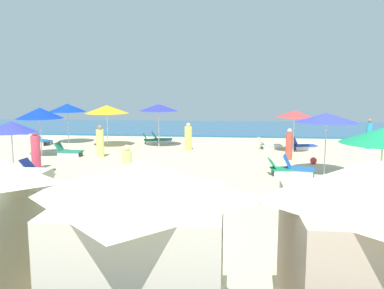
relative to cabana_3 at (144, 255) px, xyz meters
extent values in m
plane|color=beige|center=(-1.84, 3.74, -1.35)|extent=(60.00, 60.00, 0.00)
cube|color=#235885|center=(-1.84, 28.05, -1.29)|extent=(60.00, 11.38, 0.12)
cube|color=beige|center=(0.00, 0.00, -0.29)|extent=(2.07, 2.06, 2.11)
pyramid|color=beige|center=(0.00, 0.00, 1.02)|extent=(2.28, 2.27, 0.50)
cube|color=#C5AB96|center=(2.83, 0.07, -0.28)|extent=(1.99, 2.19, 2.13)
pyramid|color=beige|center=(2.83, 0.07, 1.05)|extent=(2.19, 2.41, 0.53)
cylinder|color=silver|center=(-6.15, 17.62, -0.38)|extent=(0.05, 0.05, 1.93)
cone|color=gold|center=(-6.15, 17.62, 0.81)|extent=(2.49, 2.49, 0.46)
cylinder|color=silver|center=(4.28, 16.65, -0.41)|extent=(0.05, 0.05, 1.87)
cone|color=#D43B3D|center=(4.28, 16.65, 0.70)|extent=(1.98, 1.98, 0.35)
cube|color=silver|center=(5.06, 17.25, -1.24)|extent=(1.12, 0.32, 0.22)
cube|color=silver|center=(4.92, 17.81, -1.24)|extent=(1.12, 0.32, 0.22)
cube|color=#1C40AA|center=(4.99, 17.53, -1.10)|extent=(1.40, 0.97, 0.06)
cube|color=#1C40AA|center=(4.42, 17.38, -0.84)|extent=(0.45, 0.70, 0.54)
cube|color=silver|center=(3.28, 17.44, -1.25)|extent=(1.02, 0.32, 0.19)
cube|color=silver|center=(3.14, 17.93, -1.25)|extent=(1.02, 0.32, 0.19)
cube|color=silver|center=(3.21, 17.68, -1.13)|extent=(1.28, 0.89, 0.06)
cube|color=silver|center=(2.70, 17.54, -0.92)|extent=(0.50, 0.65, 0.46)
cylinder|color=silver|center=(4.73, 11.22, -0.30)|extent=(0.05, 0.05, 2.09)
cone|color=blue|center=(4.73, 11.22, 0.93)|extent=(2.41, 2.41, 0.37)
cube|color=silver|center=(3.70, 10.73, -1.22)|extent=(0.99, 0.24, 0.25)
cube|color=silver|center=(3.81, 11.25, -1.22)|extent=(0.99, 0.24, 0.25)
cube|color=#1E5BAF|center=(3.76, 10.99, -1.07)|extent=(1.22, 0.84, 0.06)
cube|color=#1E5BAF|center=(3.26, 11.09, -0.81)|extent=(0.42, 0.64, 0.54)
cube|color=silver|center=(3.30, 10.74, -1.22)|extent=(1.16, 0.21, 0.25)
cube|color=silver|center=(3.22, 11.24, -1.22)|extent=(1.16, 0.21, 0.25)
cube|color=#158358|center=(3.26, 10.99, -1.07)|extent=(1.36, 0.77, 0.06)
cube|color=#158358|center=(2.67, 10.91, -0.87)|extent=(0.39, 0.60, 0.43)
cylinder|color=silver|center=(-3.18, 17.87, -0.31)|extent=(0.05, 0.05, 2.07)
cone|color=#2C34D6|center=(-3.18, 17.87, 0.92)|extent=(2.23, 2.23, 0.39)
cube|color=silver|center=(-3.51, 18.74, -1.24)|extent=(1.20, 0.45, 0.21)
cube|color=silver|center=(-3.69, 19.26, -1.24)|extent=(1.20, 0.45, 0.21)
cube|color=#1C7D5A|center=(-3.60, 19.00, -1.10)|extent=(1.53, 1.07, 0.06)
cube|color=#1C7D5A|center=(-4.21, 18.79, -0.88)|extent=(0.45, 0.67, 0.46)
cube|color=silver|center=(-3.12, 18.91, -1.23)|extent=(1.00, 0.24, 0.24)
cube|color=silver|center=(-3.22, 19.40, -1.23)|extent=(1.00, 0.24, 0.24)
cube|color=#2D7D65|center=(-3.17, 19.16, -1.08)|extent=(1.22, 0.80, 0.06)
cube|color=#2D7D65|center=(-3.68, 19.06, -0.86)|extent=(0.46, 0.62, 0.47)
cylinder|color=silver|center=(-6.88, 8.83, -0.43)|extent=(0.05, 0.05, 1.84)
cone|color=#3339D0|center=(-6.88, 8.83, 0.70)|extent=(1.81, 1.81, 0.41)
cube|color=silver|center=(-6.50, 9.68, -1.25)|extent=(1.01, 0.15, 0.19)
cube|color=silver|center=(-6.45, 10.17, -1.25)|extent=(1.01, 0.15, 0.19)
cube|color=#2A43AA|center=(-6.47, 9.93, -1.13)|extent=(1.18, 0.69, 0.06)
cube|color=#2A43AA|center=(-6.98, 9.98, -0.92)|extent=(0.46, 0.59, 0.45)
cube|color=silver|center=(-6.54, 7.51, -1.24)|extent=(0.95, 0.43, 0.22)
cylinder|color=silver|center=(5.09, 6.18, -0.35)|extent=(0.05, 0.05, 2.00)
cone|color=#199559|center=(5.09, 6.18, 0.86)|extent=(2.24, 2.24, 0.42)
cube|color=#2B41BE|center=(5.38, 6.78, -0.85)|extent=(0.47, 0.68, 0.46)
cylinder|color=silver|center=(-8.48, 14.20, -0.40)|extent=(0.05, 0.05, 1.89)
cone|color=#0C2FDF|center=(-8.48, 14.20, 0.82)|extent=(2.29, 2.29, 0.54)
cube|color=silver|center=(-7.02, 13.97, -1.23)|extent=(1.11, 0.06, 0.22)
cube|color=silver|center=(-7.01, 14.52, -1.23)|extent=(1.11, 0.06, 0.22)
cube|color=#20735A|center=(-7.02, 14.24, -1.09)|extent=(1.24, 0.67, 0.06)
cube|color=#20735A|center=(-7.58, 14.26, -0.88)|extent=(0.29, 0.62, 0.46)
cylinder|color=silver|center=(-8.97, 18.69, -0.38)|extent=(0.05, 0.05, 1.93)
cone|color=#0B32B8|center=(-8.97, 18.69, 0.83)|extent=(2.26, 2.26, 0.50)
cube|color=silver|center=(-10.41, 17.56, -1.22)|extent=(1.03, 0.64, 0.26)
cube|color=silver|center=(-10.15, 18.00, -1.22)|extent=(1.03, 0.64, 0.26)
cube|color=#1C5CA7|center=(-10.28, 17.78, -1.06)|extent=(1.44, 1.19, 0.06)
cube|color=#1C5CA7|center=(-10.80, 18.09, -0.84)|extent=(0.65, 0.70, 0.47)
cube|color=silver|center=(-10.36, 17.77, -1.24)|extent=(1.06, 0.07, 0.22)
cube|color=silver|center=(-10.34, 18.33, -1.24)|extent=(1.06, 0.07, 0.22)
cube|color=silver|center=(-10.35, 18.05, -1.09)|extent=(1.19, 0.69, 0.06)
cube|color=silver|center=(-10.88, 18.06, -0.87)|extent=(0.35, 0.63, 0.47)
cylinder|color=#EAF466|center=(-1.34, 16.76, -0.70)|extent=(0.56, 0.56, 1.30)
sphere|color=beige|center=(-1.34, 16.76, 0.05)|extent=(0.22, 0.22, 0.22)
cylinder|color=#2493C4|center=(8.64, 18.33, -0.61)|extent=(0.43, 0.43, 1.48)
sphere|color=#906148|center=(8.64, 18.33, 0.23)|extent=(0.22, 0.22, 0.22)
cylinder|color=#E1F179|center=(-2.22, 7.36, -0.61)|extent=(0.37, 0.37, 1.48)
sphere|color=beige|center=(-2.22, 7.36, 0.23)|extent=(0.21, 0.21, 0.21)
cylinder|color=#E2EC75|center=(-5.41, 14.14, -0.66)|extent=(0.38, 0.38, 1.38)
sphere|color=olive|center=(-5.41, 14.14, 0.14)|extent=(0.23, 0.23, 0.23)
cylinder|color=#DF435D|center=(-7.13, 11.00, -0.62)|extent=(0.39, 0.39, 1.45)
sphere|color=#98664C|center=(-7.13, 11.00, 0.22)|extent=(0.25, 0.25, 0.25)
cylinder|color=#D14B3C|center=(3.77, 14.48, -0.70)|extent=(0.43, 0.43, 1.29)
sphere|color=beige|center=(3.77, 14.48, 0.04)|extent=(0.22, 0.22, 0.22)
sphere|color=#EF3744|center=(4.74, 13.48, -1.19)|extent=(0.31, 0.31, 0.31)
camera|label=1|loc=(1.15, -4.90, 2.19)|focal=37.70mm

